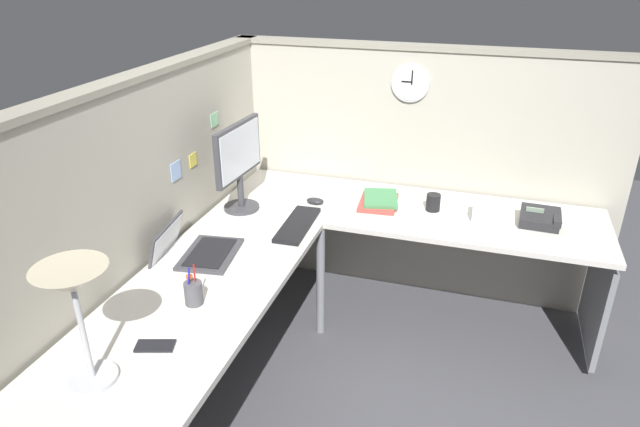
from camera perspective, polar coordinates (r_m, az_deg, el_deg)
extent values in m
plane|color=#47474C|center=(3.28, 1.95, -13.94)|extent=(6.80, 6.80, 0.00)
cube|color=#A8A393|center=(2.89, -16.71, -2.51)|extent=(2.57, 0.10, 1.55)
cube|color=gray|center=(2.64, -18.87, 12.88)|extent=(2.57, 0.12, 0.03)
cube|color=#A8A393|center=(3.59, 9.98, 3.70)|extent=(0.10, 2.37, 1.55)
cube|color=gray|center=(3.39, 11.02, 16.23)|extent=(0.12, 2.37, 0.03)
cube|color=beige|center=(2.73, -9.59, -4.97)|extent=(2.35, 0.66, 0.03)
cube|color=beige|center=(3.22, 14.85, -0.51)|extent=(0.66, 1.49, 0.03)
cylinder|color=slate|center=(3.23, 0.06, -6.88)|extent=(0.05, 0.05, 0.70)
cube|color=slate|center=(3.46, 26.26, -7.49)|extent=(0.58, 0.03, 0.60)
cylinder|color=#38383D|center=(3.23, -7.96, 0.65)|extent=(0.20, 0.20, 0.02)
cylinder|color=#38383D|center=(3.19, -8.07, 2.28)|extent=(0.04, 0.04, 0.20)
cube|color=#38383D|center=(3.10, -8.34, 6.37)|extent=(0.46, 0.06, 0.30)
cube|color=silver|center=(3.09, -8.04, 6.33)|extent=(0.42, 0.03, 0.26)
cube|color=#38383D|center=(2.77, -11.08, -4.06)|extent=(0.37, 0.28, 0.02)
cube|color=black|center=(2.76, -11.10, -3.88)|extent=(0.31, 0.22, 0.00)
cube|color=#38383D|center=(2.83, -15.45, -2.97)|extent=(0.35, 0.11, 0.22)
cube|color=silver|center=(2.83, -15.30, -2.99)|extent=(0.31, 0.10, 0.18)
cube|color=black|center=(2.99, -2.30, -1.14)|extent=(0.43, 0.16, 0.02)
ellipsoid|color=#232326|center=(3.26, -0.50, 1.30)|extent=(0.06, 0.10, 0.03)
cylinder|color=#B7BABF|center=(2.16, -22.07, -15.18)|extent=(0.17, 0.17, 0.02)
cylinder|color=#B7BABF|center=(2.04, -22.95, -11.03)|extent=(0.02, 0.02, 0.38)
cone|color=#B2A88C|center=(1.94, -23.94, -6.22)|extent=(0.24, 0.24, 0.09)
cylinder|color=#4C4C51|center=(2.41, -12.73, -7.90)|extent=(0.08, 0.08, 0.10)
cylinder|color=#1E1EB2|center=(2.37, -13.19, -6.69)|extent=(0.01, 0.02, 0.13)
cylinder|color=#B21E1E|center=(2.38, -12.59, -6.44)|extent=(0.01, 0.01, 0.13)
cylinder|color=#D8591E|center=(2.38, -13.15, -6.27)|extent=(0.03, 0.03, 0.01)
cube|color=black|center=(2.23, -16.40, -12.77)|extent=(0.11, 0.16, 0.01)
cube|color=#232326|center=(3.22, 21.40, -0.51)|extent=(0.20, 0.21, 0.10)
cube|color=#8CA58C|center=(3.20, 20.98, 0.21)|extent=(0.02, 0.09, 0.04)
cube|color=#232326|center=(3.22, 22.95, -0.41)|extent=(0.19, 0.05, 0.04)
cube|color=#BF3F38|center=(3.27, 5.93, 1.12)|extent=(0.30, 0.23, 0.02)
cube|color=#3F7F4C|center=(3.27, 6.18, 1.55)|extent=(0.30, 0.24, 0.02)
cylinder|color=black|center=(3.23, 11.43, 1.12)|extent=(0.08, 0.08, 0.10)
cube|color=silver|center=(3.19, 16.31, 0.21)|extent=(0.12, 0.12, 0.09)
cylinder|color=#B7BABF|center=(3.38, 9.18, 12.96)|extent=(0.03, 0.22, 0.22)
cylinder|color=white|center=(3.36, 9.14, 12.91)|extent=(0.00, 0.19, 0.19)
cube|color=black|center=(3.36, 8.80, 13.10)|extent=(0.00, 0.06, 0.01)
cube|color=black|center=(3.35, 9.34, 13.46)|extent=(0.00, 0.01, 0.08)
cube|color=#8CCC99|center=(3.22, -10.67, 9.35)|extent=(0.09, 0.00, 0.08)
cube|color=#99B7E5|center=(2.90, -14.43, 4.20)|extent=(0.09, 0.00, 0.09)
cube|color=#EAD84C|center=(3.04, -12.78, 5.32)|extent=(0.07, 0.00, 0.07)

